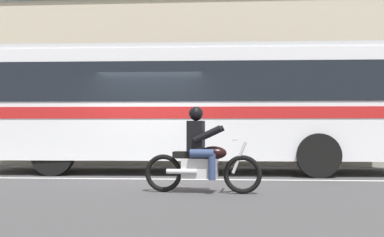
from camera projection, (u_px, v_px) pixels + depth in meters
name	position (u px, v px, depth m)	size (l,w,h in m)	color
ground_plane	(150.00, 176.00, 12.03)	(60.00, 60.00, 0.00)	#3D3D3F
sidewalk_curb	(173.00, 159.00, 17.11)	(28.00, 3.80, 0.15)	gray
lane_center_stripe	(145.00, 179.00, 11.43)	(26.60, 0.14, 0.01)	silver
office_building_facade	(180.00, 32.00, 19.46)	(28.00, 0.89, 9.72)	#B2A893
transit_bus	(194.00, 100.00, 13.17)	(10.96, 2.83, 3.22)	silver
motorcycle_with_rider	(202.00, 157.00, 9.07)	(2.14, 0.66, 1.56)	black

